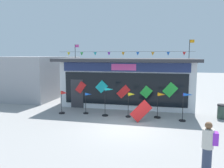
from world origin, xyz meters
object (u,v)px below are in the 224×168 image
at_px(wind_spinner_right, 160,101).
at_px(wind_spinner_far_right, 186,103).
at_px(wind_spinner_center_right, 131,100).
at_px(person_near_camera, 208,147).
at_px(wind_spinner_center_left, 108,97).
at_px(trash_bin, 222,111).
at_px(wind_spinner_left, 87,100).
at_px(display_kite_on_ground, 141,111).
at_px(kite_shop_building, 129,81).
at_px(wind_spinner_far_left, 63,98).

bearing_deg(wind_spinner_right, wind_spinner_far_right, -15.39).
distance_m(wind_spinner_center_right, wind_spinner_far_right, 3.10).
bearing_deg(person_near_camera, wind_spinner_far_right, -173.75).
bearing_deg(wind_spinner_center_left, trash_bin, 7.90).
relative_size(wind_spinner_center_left, trash_bin, 2.09).
distance_m(wind_spinner_center_right, person_near_camera, 6.69).
height_order(wind_spinner_left, display_kite_on_ground, wind_spinner_left).
bearing_deg(display_kite_on_ground, trash_bin, 20.38).
height_order(wind_spinner_center_left, trash_bin, wind_spinner_center_left).
bearing_deg(wind_spinner_far_right, wind_spinner_center_right, 177.17).
height_order(wind_spinner_right, trash_bin, wind_spinner_right).
distance_m(wind_spinner_right, wind_spinner_far_right, 1.45).
distance_m(kite_shop_building, display_kite_on_ground, 5.11).
bearing_deg(wind_spinner_center_left, wind_spinner_far_left, -179.26).
bearing_deg(kite_shop_building, display_kite_on_ground, -73.70).
bearing_deg(display_kite_on_ground, wind_spinner_far_left, 171.58).
relative_size(kite_shop_building, wind_spinner_far_right, 5.97).
relative_size(wind_spinner_far_left, wind_spinner_center_right, 0.97).
bearing_deg(trash_bin, wind_spinner_far_left, -174.25).
bearing_deg(wind_spinner_center_right, person_near_camera, -61.68).
distance_m(kite_shop_building, wind_spinner_left, 4.37).
xyz_separation_m(wind_spinner_far_left, wind_spinner_center_right, (4.24, 0.08, 0.10)).
bearing_deg(wind_spinner_center_left, wind_spinner_right, 5.18).
distance_m(wind_spinner_far_right, trash_bin, 2.43).
bearing_deg(kite_shop_building, wind_spinner_far_left, -131.03).
bearing_deg(wind_spinner_far_left, trash_bin, 5.75).
bearing_deg(wind_spinner_center_right, wind_spinner_far_right, -2.83).
bearing_deg(wind_spinner_far_right, display_kite_on_ground, -164.70).
xyz_separation_m(wind_spinner_left, wind_spinner_right, (4.45, 0.02, 0.16)).
bearing_deg(wind_spinner_left, wind_spinner_center_right, -4.37).
relative_size(wind_spinner_center_right, wind_spinner_far_right, 0.93).
bearing_deg(wind_spinner_far_right, wind_spinner_far_left, 179.45).
relative_size(wind_spinner_left, person_near_camera, 0.80).
height_order(wind_spinner_far_right, trash_bin, wind_spinner_far_right).
xyz_separation_m(wind_spinner_center_right, display_kite_on_ground, (0.69, -0.81, -0.45)).
bearing_deg(person_near_camera, wind_spinner_left, -130.25).
bearing_deg(wind_spinner_left, wind_spinner_center_left, -10.54).
height_order(wind_spinner_left, trash_bin, wind_spinner_left).
distance_m(wind_spinner_center_left, wind_spinner_right, 3.09).
bearing_deg(trash_bin, kite_shop_building, 152.36).
height_order(person_near_camera, trash_bin, person_near_camera).
relative_size(kite_shop_building, person_near_camera, 5.70).
bearing_deg(wind_spinner_right, wind_spinner_left, -179.72).
distance_m(person_near_camera, display_kite_on_ground, 5.65).
bearing_deg(kite_shop_building, wind_spinner_far_right, -47.28).
xyz_separation_m(wind_spinner_far_right, trash_bin, (2.12, 1.02, -0.61)).
bearing_deg(wind_spinner_far_left, wind_spinner_center_right, 1.12).
relative_size(wind_spinner_center_right, display_kite_on_ground, 1.30).
distance_m(wind_spinner_left, wind_spinner_far_right, 5.87).
bearing_deg(wind_spinner_center_left, kite_shop_building, 80.60).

